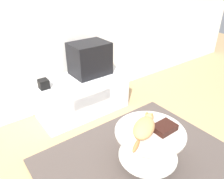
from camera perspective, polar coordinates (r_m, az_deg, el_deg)
The scene contains 9 objects.
ground_plane at distance 2.43m, azimuth 7.87°, elevation -18.77°, with size 12.00×12.00×0.00m, color tan.
wall_back at distance 3.01m, azimuth -12.90°, elevation 18.66°, with size 8.00×0.05×2.60m.
rug at distance 2.42m, azimuth 7.89°, elevation -18.61°, with size 1.96×1.58×0.02m.
tv_stand at distance 3.05m, azimuth -7.69°, elevation -1.37°, with size 1.22×0.54×0.54m.
tv at distance 2.94m, azimuth -5.85°, elevation 8.01°, with size 0.49×0.39×0.43m.
speaker at distance 2.72m, azimuth -17.41°, elevation 1.38°, with size 0.11×0.11×0.11m.
coffee_table at distance 2.27m, azimuth 9.61°, elevation -13.66°, with size 0.68×0.68×0.41m.
dvd_box at distance 2.18m, azimuth 13.53°, elevation -9.65°, with size 0.22×0.16×0.06m.
cat at distance 2.10m, azimuth 8.40°, elevation -9.61°, with size 0.50×0.34×0.13m.
Camera 1 is at (-1.24, -1.12, 1.77)m, focal length 35.00 mm.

